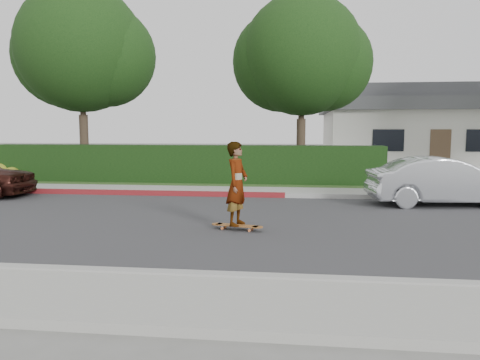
# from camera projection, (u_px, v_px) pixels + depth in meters

# --- Properties ---
(ground) EXTENTS (120.00, 120.00, 0.00)m
(ground) POSITION_uv_depth(u_px,v_px,m) (236.00, 223.00, 10.42)
(ground) COLOR slate
(ground) RESTS_ON ground
(road) EXTENTS (60.00, 8.00, 0.01)m
(road) POSITION_uv_depth(u_px,v_px,m) (236.00, 223.00, 10.42)
(road) COLOR #2D2D30
(road) RESTS_ON ground
(curb_near) EXTENTS (60.00, 0.20, 0.15)m
(curb_near) POSITION_uv_depth(u_px,v_px,m) (196.00, 277.00, 6.37)
(curb_near) COLOR #9E9E99
(curb_near) RESTS_ON ground
(sidewalk_near) EXTENTS (60.00, 1.60, 0.12)m
(sidewalk_near) POSITION_uv_depth(u_px,v_px,m) (180.00, 303.00, 5.48)
(sidewalk_near) COLOR gray
(sidewalk_near) RESTS_ON ground
(curb_far) EXTENTS (60.00, 0.20, 0.15)m
(curb_far) POSITION_uv_depth(u_px,v_px,m) (253.00, 195.00, 14.46)
(curb_far) COLOR #9E9E99
(curb_far) RESTS_ON ground
(curb_red_section) EXTENTS (12.00, 0.21, 0.15)m
(curb_red_section) POSITION_uv_depth(u_px,v_px,m) (98.00, 192.00, 15.06)
(curb_red_section) COLOR maroon
(curb_red_section) RESTS_ON ground
(sidewalk_far) EXTENTS (60.00, 1.60, 0.12)m
(sidewalk_far) POSITION_uv_depth(u_px,v_px,m) (255.00, 192.00, 15.35)
(sidewalk_far) COLOR gray
(sidewalk_far) RESTS_ON ground
(planting_strip) EXTENTS (60.00, 1.60, 0.10)m
(planting_strip) POSITION_uv_depth(u_px,v_px,m) (259.00, 186.00, 16.93)
(planting_strip) COLOR #2D4C1E
(planting_strip) RESTS_ON ground
(hedge) EXTENTS (15.00, 1.00, 1.50)m
(hedge) POSITION_uv_depth(u_px,v_px,m) (182.00, 165.00, 17.81)
(hedge) COLOR black
(hedge) RESTS_ON ground
(flowering_shrub) EXTENTS (1.40, 1.00, 0.90)m
(flowering_shrub) POSITION_uv_depth(u_px,v_px,m) (4.00, 175.00, 18.23)
(flowering_shrub) COLOR #2D4C19
(flowering_shrub) RESTS_ON ground
(tree_left) EXTENTS (5.99, 5.21, 8.00)m
(tree_left) POSITION_uv_depth(u_px,v_px,m) (83.00, 52.00, 19.34)
(tree_left) COLOR #33261C
(tree_left) RESTS_ON ground
(tree_center) EXTENTS (5.66, 4.84, 7.44)m
(tree_center) POSITION_uv_depth(u_px,v_px,m) (302.00, 59.00, 18.79)
(tree_center) COLOR #33261C
(tree_center) RESTS_ON ground
(house) EXTENTS (10.60, 8.60, 4.30)m
(house) POSITION_uv_depth(u_px,v_px,m) (422.00, 129.00, 25.03)
(house) COLOR beige
(house) RESTS_ON ground
(skateboard) EXTENTS (1.13, 0.46, 0.10)m
(skateboard) POSITION_uv_depth(u_px,v_px,m) (237.00, 226.00, 9.68)
(skateboard) COLOR #D8703B
(skateboard) RESTS_ON ground
(skateboarder) EXTENTS (0.57, 0.72, 1.73)m
(skateboarder) POSITION_uv_depth(u_px,v_px,m) (237.00, 184.00, 9.59)
(skateboarder) COLOR white
(skateboarder) RESTS_ON skateboard
(car_silver) EXTENTS (4.17, 1.81, 1.33)m
(car_silver) POSITION_uv_depth(u_px,v_px,m) (444.00, 181.00, 12.82)
(car_silver) COLOR silver
(car_silver) RESTS_ON ground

